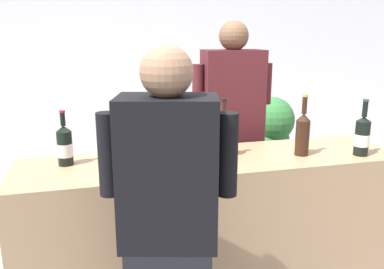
{
  "coord_description": "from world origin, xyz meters",
  "views": [
    {
      "loc": [
        -0.67,
        -2.08,
        1.68
      ],
      "look_at": [
        -0.13,
        0.0,
        1.13
      ],
      "focal_mm": 37.1,
      "sensor_mm": 36.0,
      "label": 1
    }
  ],
  "objects_px": {
    "wine_bottle_0": "(362,136)",
    "wine_glass": "(211,141)",
    "wine_bottle_5": "(123,142)",
    "person_server": "(231,148)",
    "wine_bottle_2": "(223,135)",
    "wine_bottle_4": "(65,146)",
    "wine_bottle_1": "(142,138)",
    "potted_shrub": "(265,147)",
    "wine_bottle_3": "(303,133)",
    "person_guest": "(169,252)"
  },
  "relations": [
    {
      "from": "person_guest",
      "to": "wine_bottle_5",
      "type": "bearing_deg",
      "value": 100.26
    },
    {
      "from": "wine_bottle_2",
      "to": "wine_bottle_5",
      "type": "bearing_deg",
      "value": -179.39
    },
    {
      "from": "potted_shrub",
      "to": "person_server",
      "type": "bearing_deg",
      "value": -132.09
    },
    {
      "from": "wine_bottle_2",
      "to": "person_server",
      "type": "distance_m",
      "value": 0.63
    },
    {
      "from": "person_server",
      "to": "wine_bottle_3",
      "type": "bearing_deg",
      "value": -70.88
    },
    {
      "from": "wine_glass",
      "to": "person_guest",
      "type": "height_order",
      "value": "person_guest"
    },
    {
      "from": "wine_bottle_1",
      "to": "person_server",
      "type": "bearing_deg",
      "value": 32.24
    },
    {
      "from": "wine_bottle_0",
      "to": "wine_bottle_2",
      "type": "bearing_deg",
      "value": 167.27
    },
    {
      "from": "wine_bottle_5",
      "to": "wine_bottle_0",
      "type": "bearing_deg",
      "value": -7.24
    },
    {
      "from": "wine_bottle_0",
      "to": "wine_bottle_5",
      "type": "xyz_separation_m",
      "value": [
        -1.37,
        0.17,
        0.01
      ]
    },
    {
      "from": "wine_bottle_5",
      "to": "person_server",
      "type": "relative_size",
      "value": 0.19
    },
    {
      "from": "wine_bottle_2",
      "to": "wine_bottle_5",
      "type": "xyz_separation_m",
      "value": [
        -0.57,
        -0.01,
        -0.0
      ]
    },
    {
      "from": "person_server",
      "to": "potted_shrub",
      "type": "xyz_separation_m",
      "value": [
        0.56,
        0.62,
        -0.2
      ]
    },
    {
      "from": "wine_glass",
      "to": "person_server",
      "type": "relative_size",
      "value": 0.1
    },
    {
      "from": "wine_bottle_1",
      "to": "person_server",
      "type": "relative_size",
      "value": 0.19
    },
    {
      "from": "wine_bottle_4",
      "to": "potted_shrub",
      "type": "distance_m",
      "value": 2.05
    },
    {
      "from": "wine_bottle_3",
      "to": "wine_bottle_4",
      "type": "relative_size",
      "value": 1.19
    },
    {
      "from": "wine_bottle_0",
      "to": "wine_bottle_3",
      "type": "relative_size",
      "value": 0.93
    },
    {
      "from": "wine_bottle_5",
      "to": "person_server",
      "type": "height_order",
      "value": "person_server"
    },
    {
      "from": "potted_shrub",
      "to": "wine_bottle_4",
      "type": "bearing_deg",
      "value": -147.4
    },
    {
      "from": "wine_bottle_2",
      "to": "wine_bottle_5",
      "type": "height_order",
      "value": "wine_bottle_2"
    },
    {
      "from": "wine_bottle_1",
      "to": "person_guest",
      "type": "xyz_separation_m",
      "value": [
        0.01,
        -0.74,
        -0.3
      ]
    },
    {
      "from": "wine_bottle_2",
      "to": "person_server",
      "type": "xyz_separation_m",
      "value": [
        0.25,
        0.53,
        -0.25
      ]
    },
    {
      "from": "wine_bottle_1",
      "to": "wine_bottle_2",
      "type": "relative_size",
      "value": 0.97
    },
    {
      "from": "person_server",
      "to": "potted_shrub",
      "type": "bearing_deg",
      "value": 47.91
    },
    {
      "from": "wine_bottle_1",
      "to": "wine_glass",
      "type": "distance_m",
      "value": 0.4
    },
    {
      "from": "wine_bottle_1",
      "to": "wine_bottle_2",
      "type": "bearing_deg",
      "value": -9.73
    },
    {
      "from": "wine_bottle_3",
      "to": "wine_bottle_5",
      "type": "relative_size",
      "value": 1.09
    },
    {
      "from": "wine_bottle_4",
      "to": "potted_shrub",
      "type": "xyz_separation_m",
      "value": [
        1.69,
        1.08,
        -0.43
      ]
    },
    {
      "from": "wine_bottle_2",
      "to": "wine_bottle_1",
      "type": "bearing_deg",
      "value": 170.27
    },
    {
      "from": "wine_bottle_3",
      "to": "wine_bottle_5",
      "type": "height_order",
      "value": "wine_bottle_3"
    },
    {
      "from": "wine_bottle_2",
      "to": "wine_bottle_3",
      "type": "xyz_separation_m",
      "value": [
        0.46,
        -0.09,
        0.0
      ]
    },
    {
      "from": "wine_bottle_5",
      "to": "potted_shrub",
      "type": "height_order",
      "value": "wine_bottle_5"
    },
    {
      "from": "wine_bottle_5",
      "to": "wine_bottle_1",
      "type": "bearing_deg",
      "value": 37.64
    },
    {
      "from": "wine_bottle_2",
      "to": "wine_bottle_4",
      "type": "bearing_deg",
      "value": 175.58
    },
    {
      "from": "wine_glass",
      "to": "wine_bottle_2",
      "type": "bearing_deg",
      "value": 41.13
    },
    {
      "from": "person_guest",
      "to": "wine_bottle_3",
      "type": "bearing_deg",
      "value": 31.9
    },
    {
      "from": "wine_bottle_2",
      "to": "wine_bottle_5",
      "type": "relative_size",
      "value": 1.03
    },
    {
      "from": "wine_glass",
      "to": "potted_shrub",
      "type": "height_order",
      "value": "wine_glass"
    },
    {
      "from": "wine_bottle_4",
      "to": "potted_shrub",
      "type": "height_order",
      "value": "wine_bottle_4"
    },
    {
      "from": "wine_bottle_0",
      "to": "wine_glass",
      "type": "xyz_separation_m",
      "value": [
        -0.9,
        0.09,
        0.01
      ]
    },
    {
      "from": "wine_bottle_2",
      "to": "potted_shrub",
      "type": "bearing_deg",
      "value": 54.86
    },
    {
      "from": "wine_bottle_2",
      "to": "person_guest",
      "type": "bearing_deg",
      "value": -124.56
    },
    {
      "from": "wine_bottle_5",
      "to": "wine_glass",
      "type": "bearing_deg",
      "value": -10.2
    },
    {
      "from": "wine_bottle_4",
      "to": "wine_glass",
      "type": "bearing_deg",
      "value": -11.52
    },
    {
      "from": "person_guest",
      "to": "wine_bottle_2",
      "type": "bearing_deg",
      "value": 55.44
    },
    {
      "from": "wine_bottle_2",
      "to": "potted_shrub",
      "type": "xyz_separation_m",
      "value": [
        0.81,
        1.15,
        -0.45
      ]
    },
    {
      "from": "wine_glass",
      "to": "potted_shrub",
      "type": "xyz_separation_m",
      "value": [
        0.91,
        1.24,
        -0.44
      ]
    },
    {
      "from": "wine_bottle_5",
      "to": "wine_glass",
      "type": "height_order",
      "value": "wine_bottle_5"
    },
    {
      "from": "wine_bottle_2",
      "to": "wine_glass",
      "type": "bearing_deg",
      "value": -138.87
    }
  ]
}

